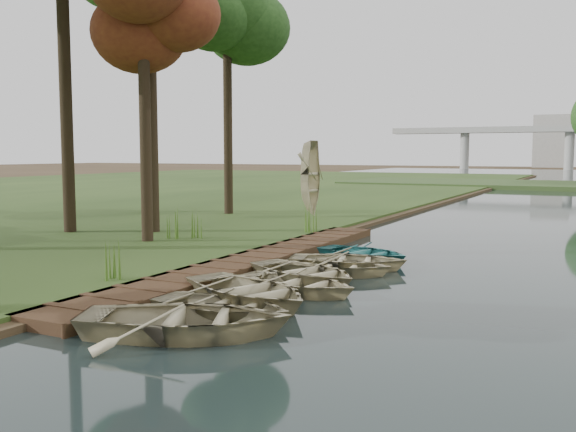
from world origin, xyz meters
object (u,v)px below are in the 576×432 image
at_px(rowboat_2, 248,287).
at_px(stored_rowboat, 312,209).
at_px(rowboat_0, 186,315).
at_px(boardwalk, 253,262).
at_px(rowboat_1, 222,303).

distance_m(rowboat_2, stored_rowboat, 16.87).
xyz_separation_m(rowboat_0, rowboat_2, (-0.28, 2.67, -0.02)).
distance_m(boardwalk, rowboat_2, 4.84).
distance_m(rowboat_0, stored_rowboat, 19.49).
bearing_deg(rowboat_2, rowboat_0, -150.75).
bearing_deg(rowboat_2, stored_rowboat, 43.10).
height_order(rowboat_0, stored_rowboat, stored_rowboat).
distance_m(rowboat_0, rowboat_1, 1.39).
relative_size(rowboat_0, rowboat_2, 1.06).
bearing_deg(rowboat_1, stored_rowboat, 19.92).
bearing_deg(rowboat_1, rowboat_2, 8.17).
relative_size(boardwalk, stored_rowboat, 4.43).
height_order(boardwalk, rowboat_0, rowboat_0).
xyz_separation_m(boardwalk, rowboat_0, (2.60, -6.92, 0.30)).
xyz_separation_m(rowboat_0, rowboat_1, (-0.12, 1.38, -0.08)).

